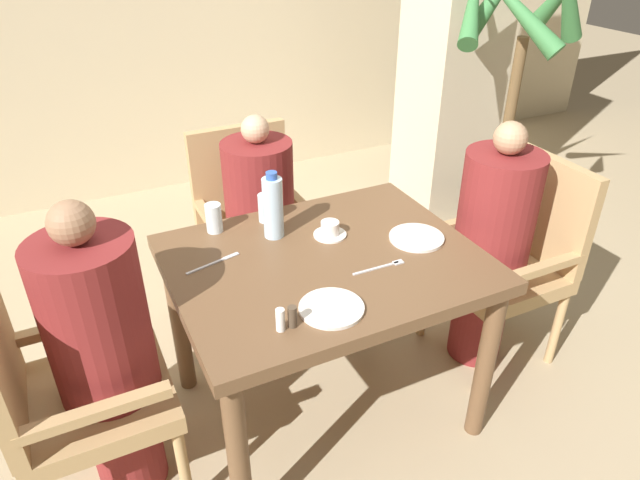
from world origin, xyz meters
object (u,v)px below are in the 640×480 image
object	(u,v)px
diner_in_right_chair	(491,246)
glass_tall_mid	(266,208)
chair_left_side	(65,388)
glass_tall_near	(214,218)
plate_main_left	(417,238)
water_bottle	(273,207)
chair_far_side	(251,217)
chair_right_side	(513,253)
plate_main_right	(331,308)
diner_in_left_chair	(105,356)
teacup_with_saucer	(330,230)
diner_in_far_chair	(261,223)
potted_palm	(505,128)

from	to	relation	value
diner_in_right_chair	glass_tall_mid	size ratio (longest dim) A/B	9.94
chair_left_side	glass_tall_near	xyz separation A→B (m)	(0.63, 0.36, 0.29)
plate_main_left	water_bottle	xyz separation A→B (m)	(-0.48, 0.26, 0.12)
chair_far_side	plate_main_left	xyz separation A→B (m)	(0.37, -0.86, 0.24)
diner_in_right_chair	water_bottle	world-z (taller)	diner_in_right_chair
chair_far_side	glass_tall_near	size ratio (longest dim) A/B	8.17
chair_right_side	plate_main_left	bearing A→B (deg)	-176.51
chair_right_side	glass_tall_near	size ratio (longest dim) A/B	8.17
chair_far_side	chair_right_side	xyz separation A→B (m)	(0.93, -0.82, 0.00)
plate_main_right	glass_tall_near	size ratio (longest dim) A/B	1.82
water_bottle	glass_tall_near	bearing A→B (deg)	145.54
glass_tall_near	glass_tall_mid	distance (m)	0.21
diner_in_left_chair	teacup_with_saucer	xyz separation A→B (m)	(0.88, 0.13, 0.18)
plate_main_right	glass_tall_near	distance (m)	0.67
water_bottle	glass_tall_mid	world-z (taller)	water_bottle
chair_left_side	diner_in_left_chair	size ratio (longest dim) A/B	0.81
water_bottle	glass_tall_mid	bearing A→B (deg)	82.15
glass_tall_near	plate_main_right	bearing A→B (deg)	-74.10
diner_in_far_chair	teacup_with_saucer	distance (m)	0.60
chair_left_side	chair_far_side	world-z (taller)	same
plate_main_left	teacup_with_saucer	distance (m)	0.33
diner_in_far_chair	chair_left_side	bearing A→B (deg)	-143.78
chair_left_side	potted_palm	distance (m)	2.51
chair_right_side	diner_in_right_chair	distance (m)	0.16
diner_in_left_chair	glass_tall_near	bearing A→B (deg)	36.22
teacup_with_saucer	glass_tall_mid	size ratio (longest dim) A/B	1.11
chair_far_side	diner_in_far_chair	bearing A→B (deg)	-90.00
diner_in_far_chair	diner_in_right_chair	distance (m)	1.05
diner_in_right_chair	potted_palm	world-z (taller)	potted_palm
plate_main_right	potted_palm	bearing A→B (deg)	32.18
chair_far_side	water_bottle	bearing A→B (deg)	-100.13
plate_main_left	diner_in_far_chair	bearing A→B (deg)	117.29
chair_far_side	glass_tall_near	distance (m)	0.63
diner_in_right_chair	plate_main_right	world-z (taller)	diner_in_right_chair
water_bottle	plate_main_left	bearing A→B (deg)	-28.73
diner_in_far_chair	glass_tall_mid	xyz separation A→B (m)	(-0.09, -0.33, 0.26)
glass_tall_mid	glass_tall_near	bearing A→B (deg)	177.52
plate_main_left	plate_main_right	size ratio (longest dim) A/B	1.00
chair_left_side	chair_far_side	xyz separation A→B (m)	(0.93, 0.82, 0.00)
plate_main_right	water_bottle	distance (m)	0.52
plate_main_left	glass_tall_near	xyz separation A→B (m)	(-0.67, 0.40, 0.05)
chair_left_side	plate_main_right	world-z (taller)	chair_left_side
chair_right_side	glass_tall_near	distance (m)	1.32
potted_palm	chair_right_side	bearing A→B (deg)	-126.44
diner_in_right_chair	potted_palm	bearing A→B (deg)	46.90
plate_main_right	glass_tall_mid	distance (m)	0.64
chair_left_side	potted_palm	size ratio (longest dim) A/B	0.51
diner_in_left_chair	glass_tall_near	world-z (taller)	diner_in_left_chair
diner_in_far_chair	glass_tall_near	xyz separation A→B (m)	(-0.30, -0.32, 0.26)
teacup_with_saucer	plate_main_left	bearing A→B (deg)	-30.48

